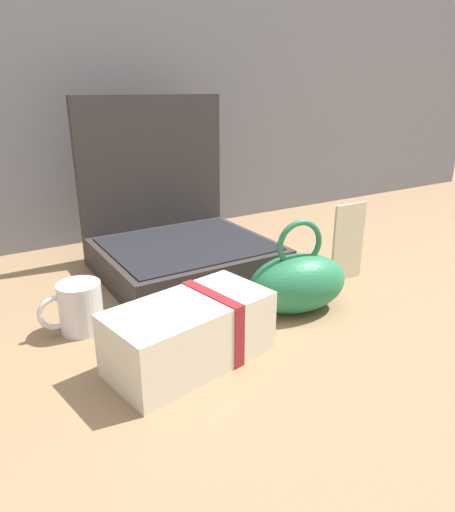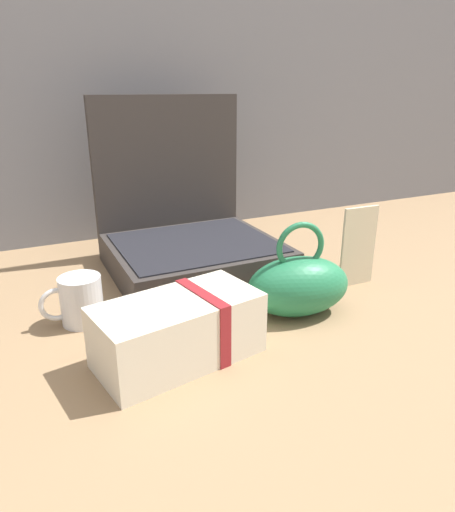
{
  "view_description": "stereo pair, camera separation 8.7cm",
  "coord_description": "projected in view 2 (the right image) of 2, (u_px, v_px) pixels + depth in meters",
  "views": [
    {
      "loc": [
        -0.41,
        -0.72,
        0.41
      ],
      "look_at": [
        0.02,
        -0.02,
        0.11
      ],
      "focal_mm": 32.22,
      "sensor_mm": 36.0,
      "label": 1
    },
    {
      "loc": [
        -0.34,
        -0.76,
        0.41
      ],
      "look_at": [
        0.02,
        -0.02,
        0.11
      ],
      "focal_mm": 32.22,
      "sensor_mm": 36.0,
      "label": 2
    }
  ],
  "objects": [
    {
      "name": "ground_plane",
      "position": [
        216.0,
        307.0,
        0.92
      ],
      "size": [
        6.0,
        6.0,
        0.0
      ],
      "primitive_type": "plane",
      "color": "#8C6D4C"
    },
    {
      "name": "open_suitcase",
      "position": [
        188.0,
        234.0,
        1.1
      ],
      "size": [
        0.38,
        0.36,
        0.4
      ],
      "color": "#332D2B",
      "rests_on": "ground_plane"
    },
    {
      "name": "teal_pouch_handbag",
      "position": [
        298.0,
        285.0,
        0.87
      ],
      "size": [
        0.22,
        0.15,
        0.18
      ],
      "color": "#237247",
      "rests_on": "ground_plane"
    },
    {
      "name": "cream_toiletry_bag",
      "position": [
        180.0,
        329.0,
        0.73
      ],
      "size": [
        0.28,
        0.17,
        0.11
      ],
      "color": "beige",
      "rests_on": "ground_plane"
    },
    {
      "name": "coffee_mug",
      "position": [
        80.0,
        300.0,
        0.84
      ],
      "size": [
        0.11,
        0.08,
        0.09
      ],
      "color": "silver",
      "rests_on": "ground_plane"
    },
    {
      "name": "info_card_left",
      "position": [
        358.0,
        247.0,
        1.0
      ],
      "size": [
        0.09,
        0.01,
        0.18
      ],
      "primitive_type": "cube",
      "rotation": [
        0.0,
        0.0,
        -0.03
      ],
      "color": "beige",
      "rests_on": "ground_plane"
    }
  ]
}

